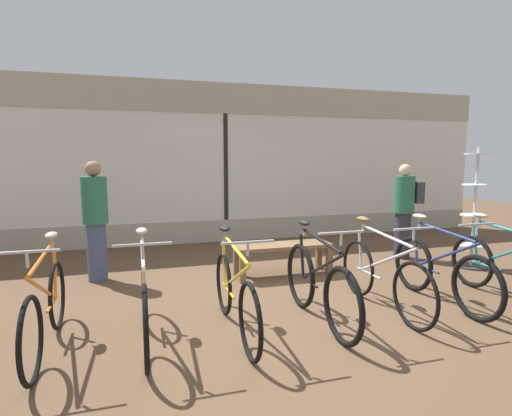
{
  "coord_description": "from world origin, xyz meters",
  "views": [
    {
      "loc": [
        -1.73,
        -4.08,
        1.71
      ],
      "look_at": [
        0.0,
        1.74,
        0.95
      ],
      "focal_mm": 28.0,
      "sensor_mm": 36.0,
      "label": 1
    }
  ],
  "objects": [
    {
      "name": "bicycle_right",
      "position": [
        1.66,
        -0.34,
        0.39
      ],
      "size": [
        0.46,
        1.74,
        1.04
      ],
      "color": "black",
      "rests_on": "ground_plane"
    },
    {
      "name": "bicycle_far_left",
      "position": [
        -2.55,
        -0.31,
        0.39
      ],
      "size": [
        0.46,
        1.72,
        1.02
      ],
      "color": "black",
      "rests_on": "ground_plane"
    },
    {
      "name": "accessory_rack",
      "position": [
        3.29,
        0.85,
        0.76
      ],
      "size": [
        0.48,
        0.48,
        1.88
      ],
      "color": "#333333",
      "rests_on": "ground_plane"
    },
    {
      "name": "shop_back_wall",
      "position": [
        0.0,
        3.92,
        1.64
      ],
      "size": [
        12.0,
        0.08,
        3.2
      ],
      "color": "#B2A893",
      "rests_on": "ground_plane"
    },
    {
      "name": "bicycle_far_right",
      "position": [
        2.5,
        -0.42,
        0.38
      ],
      "size": [
        0.46,
        1.68,
        1.03
      ],
      "color": "black",
      "rests_on": "ground_plane"
    },
    {
      "name": "customer_near_rack",
      "position": [
        -2.31,
        1.77,
        0.88
      ],
      "size": [
        0.48,
        0.48,
        1.67
      ],
      "color": "#424C6B",
      "rests_on": "ground_plane"
    },
    {
      "name": "bicycle_center_right",
      "position": [
        0.88,
        -0.31,
        0.39
      ],
      "size": [
        0.46,
        1.77,
        1.03
      ],
      "color": "black",
      "rests_on": "ground_plane"
    },
    {
      "name": "bicycle_center_left",
      "position": [
        -0.86,
        -0.42,
        0.39
      ],
      "size": [
        0.46,
        1.75,
        1.02
      ],
      "color": "black",
      "rests_on": "ground_plane"
    },
    {
      "name": "bicycle_center",
      "position": [
        0.04,
        -0.43,
        0.4
      ],
      "size": [
        0.46,
        1.72,
        1.05
      ],
      "color": "black",
      "rests_on": "ground_plane"
    },
    {
      "name": "customer_by_window",
      "position": [
        2.62,
        1.66,
        0.87
      ],
      "size": [
        0.51,
        0.37,
        1.61
      ],
      "color": "#2D2D38",
      "rests_on": "ground_plane"
    },
    {
      "name": "display_bench",
      "position": [
        0.27,
        1.28,
        0.38
      ],
      "size": [
        1.4,
        0.44,
        0.47
      ],
      "color": "brown",
      "rests_on": "ground_plane"
    },
    {
      "name": "bicycle_left",
      "position": [
        -1.71,
        -0.4,
        0.4
      ],
      "size": [
        0.46,
        1.72,
        1.04
      ],
      "color": "black",
      "rests_on": "ground_plane"
    },
    {
      "name": "ground_plane",
      "position": [
        0.0,
        0.0,
        0.0
      ],
      "size": [
        24.0,
        24.0,
        0.0
      ],
      "primitive_type": "plane",
      "color": "brown"
    }
  ]
}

